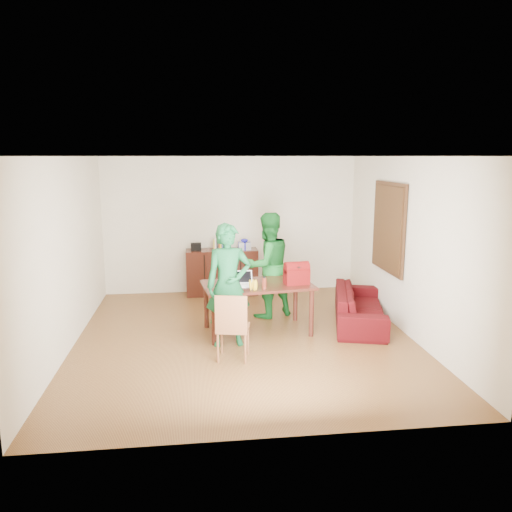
{
  "coord_description": "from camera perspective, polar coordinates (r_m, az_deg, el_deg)",
  "views": [
    {
      "loc": [
        -0.69,
        -7.12,
        2.7
      ],
      "look_at": [
        0.23,
        0.46,
        1.17
      ],
      "focal_mm": 35.0,
      "sensor_mm": 36.0,
      "label": 1
    }
  ],
  "objects": [
    {
      "name": "chair",
      "position": [
        6.82,
        -2.64,
        -9.53
      ],
      "size": [
        0.5,
        0.48,
        0.93
      ],
      "rotation": [
        0.0,
        0.0,
        -0.2
      ],
      "color": "brown",
      "rests_on": "ground"
    },
    {
      "name": "person_far",
      "position": [
        8.43,
        1.33,
        -1.05
      ],
      "size": [
        1.07,
        0.97,
        1.79
      ],
      "primitive_type": "imported",
      "rotation": [
        0.0,
        0.0,
        3.56
      ],
      "color": "#156120",
      "rests_on": "ground"
    },
    {
      "name": "bottle",
      "position": [
        7.35,
        0.96,
        -3.07
      ],
      "size": [
        0.08,
        0.08,
        0.19
      ],
      "primitive_type": "cylinder",
      "rotation": [
        0.0,
        0.0,
        0.34
      ],
      "color": "maroon",
      "rests_on": "table"
    },
    {
      "name": "laptop",
      "position": [
        7.55,
        -1.46,
        -3.12
      ],
      "size": [
        0.3,
        0.21,
        0.21
      ],
      "rotation": [
        0.0,
        0.0,
        0.0
      ],
      "color": "white",
      "rests_on": "table"
    },
    {
      "name": "red_bag",
      "position": [
        7.67,
        4.66,
        -2.2
      ],
      "size": [
        0.39,
        0.26,
        0.27
      ],
      "primitive_type": "cube",
      "rotation": [
        0.0,
        0.0,
        0.13
      ],
      "color": "#6E0F07",
      "rests_on": "table"
    },
    {
      "name": "sofa",
      "position": [
        8.4,
        11.77,
        -5.63
      ],
      "size": [
        1.24,
        2.08,
        0.57
      ],
      "primitive_type": "imported",
      "rotation": [
        0.0,
        0.0,
        1.31
      ],
      "color": "#3E0808",
      "rests_on": "ground"
    },
    {
      "name": "bananas",
      "position": [
        7.3,
        -0.32,
        -3.71
      ],
      "size": [
        0.18,
        0.13,
        0.06
      ],
      "primitive_type": null,
      "rotation": [
        0.0,
        0.0,
        0.18
      ],
      "color": "gold",
      "rests_on": "table"
    },
    {
      "name": "room",
      "position": [
        7.41,
        -1.37,
        0.51
      ],
      "size": [
        5.2,
        5.7,
        2.9
      ],
      "color": "#472311",
      "rests_on": "ground"
    },
    {
      "name": "table",
      "position": [
        7.7,
        0.18,
        -3.9
      ],
      "size": [
        1.75,
        1.12,
        0.77
      ],
      "rotation": [
        0.0,
        0.0,
        0.12
      ],
      "color": "black",
      "rests_on": "ground"
    },
    {
      "name": "person_near",
      "position": [
        7.15,
        -3.16,
        -3.35
      ],
      "size": [
        0.68,
        0.47,
        1.78
      ],
      "primitive_type": "imported",
      "rotation": [
        0.0,
        0.0,
        0.08
      ],
      "color": "#13562C",
      "rests_on": "ground"
    }
  ]
}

